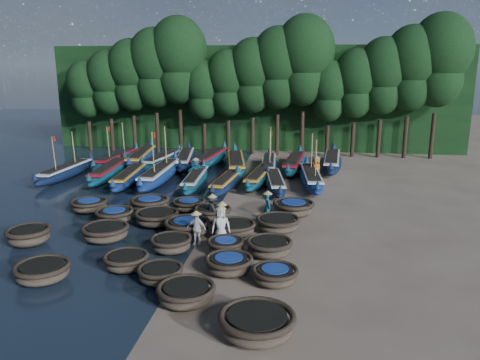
# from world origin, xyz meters

# --- Properties ---
(ground) EXTENTS (120.00, 120.00, 0.00)m
(ground) POSITION_xyz_m (0.00, 0.00, 0.00)
(ground) COLOR gray
(ground) RESTS_ON ground
(foliage_wall) EXTENTS (40.00, 3.00, 10.00)m
(foliage_wall) POSITION_xyz_m (0.00, 23.50, 5.00)
(foliage_wall) COLOR black
(foliage_wall) RESTS_ON ground
(coracle_3) EXTENTS (2.52, 2.52, 0.70)m
(coracle_3) POSITION_xyz_m (0.92, -8.61, 0.40)
(coracle_3) COLOR brown
(coracle_3) RESTS_ON ground
(coracle_4) EXTENTS (2.66, 2.66, 0.80)m
(coracle_4) POSITION_xyz_m (3.61, -10.34, 0.46)
(coracle_4) COLOR brown
(coracle_4) RESTS_ON ground
(coracle_5) EXTENTS (2.64, 2.64, 0.73)m
(coracle_5) POSITION_xyz_m (-5.05, -7.65, 0.42)
(coracle_5) COLOR brown
(coracle_5) RESTS_ON ground
(coracle_6) EXTENTS (1.93, 1.93, 0.68)m
(coracle_6) POSITION_xyz_m (-2.22, -6.20, 0.39)
(coracle_6) COLOR brown
(coracle_6) RESTS_ON ground
(coracle_7) EXTENTS (1.81, 1.81, 0.65)m
(coracle_7) POSITION_xyz_m (-0.48, -7.11, 0.37)
(coracle_7) COLOR brown
(coracle_7) RESTS_ON ground
(coracle_8) EXTENTS (2.17, 2.17, 0.71)m
(coracle_8) POSITION_xyz_m (2.03, -5.97, 0.41)
(coracle_8) COLOR brown
(coracle_8) RESTS_ON ground
(coracle_9) EXTENTS (2.21, 2.21, 0.66)m
(coracle_9) POSITION_xyz_m (3.93, -6.67, 0.38)
(coracle_9) COLOR brown
(coracle_9) RESTS_ON ground
(coracle_10) EXTENTS (2.43, 2.43, 0.82)m
(coracle_10) POSITION_xyz_m (-7.74, -4.20, 0.47)
(coracle_10) COLOR brown
(coracle_10) RESTS_ON ground
(coracle_11) EXTENTS (2.64, 2.64, 0.77)m
(coracle_11) POSITION_xyz_m (-4.39, -3.23, 0.44)
(coracle_11) COLOR brown
(coracle_11) RESTS_ON ground
(coracle_12) EXTENTS (1.89, 1.89, 0.72)m
(coracle_12) POSITION_xyz_m (-0.90, -4.15, 0.41)
(coracle_12) COLOR brown
(coracle_12) RESTS_ON ground
(coracle_13) EXTENTS (1.94, 1.94, 0.68)m
(coracle_13) POSITION_xyz_m (1.56, -4.01, 0.39)
(coracle_13) COLOR brown
(coracle_13) RESTS_ON ground
(coracle_14) EXTENTS (2.42, 2.42, 0.77)m
(coracle_14) POSITION_xyz_m (3.51, -4.01, 0.44)
(coracle_14) COLOR brown
(coracle_14) RESTS_ON ground
(coracle_15) EXTENTS (2.18, 2.18, 0.75)m
(coracle_15) POSITION_xyz_m (-4.99, -0.69, 0.43)
(coracle_15) COLOR brown
(coracle_15) RESTS_ON ground
(coracle_16) EXTENTS (2.84, 2.84, 0.77)m
(coracle_16) POSITION_xyz_m (-2.65, -0.73, 0.44)
(coracle_16) COLOR brown
(coracle_16) RESTS_ON ground
(coracle_17) EXTENTS (2.77, 2.77, 0.82)m
(coracle_17) POSITION_xyz_m (-0.69, -2.03, 0.47)
(coracle_17) COLOR brown
(coracle_17) RESTS_ON ground
(coracle_18) EXTENTS (2.27, 2.27, 0.70)m
(coracle_18) POSITION_xyz_m (1.59, -1.73, 0.40)
(coracle_18) COLOR brown
(coracle_18) RESTS_ON ground
(coracle_19) EXTENTS (2.30, 2.30, 0.75)m
(coracle_19) POSITION_xyz_m (3.70, -0.78, 0.43)
(coracle_19) COLOR brown
(coracle_19) RESTS_ON ground
(coracle_20) EXTENTS (2.57, 2.57, 0.70)m
(coracle_20) POSITION_xyz_m (-7.21, 1.00, 0.41)
(coracle_20) COLOR brown
(coracle_20) RESTS_ON ground
(coracle_21) EXTENTS (2.48, 2.48, 0.84)m
(coracle_21) POSITION_xyz_m (-3.73, 1.38, 0.49)
(coracle_21) COLOR brown
(coracle_21) RESTS_ON ground
(coracle_22) EXTENTS (2.10, 2.10, 0.67)m
(coracle_22) POSITION_xyz_m (-1.58, 1.91, 0.39)
(coracle_22) COLOR brown
(coracle_22) RESTS_ON ground
(coracle_23) EXTENTS (2.03, 2.03, 0.75)m
(coracle_23) POSITION_xyz_m (0.11, 0.46, 0.43)
(coracle_23) COLOR brown
(coracle_23) RESTS_ON ground
(coracle_24) EXTENTS (2.34, 2.34, 0.81)m
(coracle_24) POSITION_xyz_m (4.42, 1.88, 0.47)
(coracle_24) COLOR brown
(coracle_24) RESTS_ON ground
(long_boat_0) EXTENTS (1.80, 7.93, 3.37)m
(long_boat_0) POSITION_xyz_m (-12.48, 8.37, 0.54)
(long_boat_0) COLOR #101A3C
(long_boat_0) RESTS_ON ground
(long_boat_1) EXTENTS (2.08, 8.34, 1.47)m
(long_boat_1) POSITION_xyz_m (-9.30, 8.78, 0.56)
(long_boat_1) COLOR #0E3D4F
(long_boat_1) RESTS_ON ground
(long_boat_2) EXTENTS (1.97, 7.69, 1.36)m
(long_boat_2) POSITION_xyz_m (-7.27, 7.50, 0.52)
(long_boat_2) COLOR navy
(long_boat_2) RESTS_ON ground
(long_boat_3) EXTENTS (1.69, 9.13, 3.88)m
(long_boat_3) POSITION_xyz_m (-5.25, 8.21, 0.62)
(long_boat_3) COLOR navy
(long_boat_3) RESTS_ON ground
(long_boat_4) EXTENTS (1.62, 7.41, 1.30)m
(long_boat_4) POSITION_xyz_m (-2.47, 7.40, 0.50)
(long_boat_4) COLOR #0E3D4F
(long_boat_4) RESTS_ON ground
(long_boat_5) EXTENTS (2.00, 7.35, 1.30)m
(long_boat_5) POSITION_xyz_m (-0.19, 7.10, 0.49)
(long_boat_5) COLOR #101A3C
(long_boat_5) RESTS_ON ground
(long_boat_6) EXTENTS (2.18, 7.52, 1.33)m
(long_boat_6) POSITION_xyz_m (1.85, 8.75, 0.51)
(long_boat_6) COLOR #0E3D4F
(long_boat_6) RESTS_ON ground
(long_boat_7) EXTENTS (2.30, 7.24, 1.29)m
(long_boat_7) POSITION_xyz_m (3.04, 7.45, 0.49)
(long_boat_7) COLOR #101A3C
(long_boat_7) RESTS_ON ground
(long_boat_8) EXTENTS (2.12, 8.20, 3.49)m
(long_boat_8) POSITION_xyz_m (5.47, 8.79, 0.55)
(long_boat_8) COLOR navy
(long_boat_8) RESTS_ON ground
(long_boat_9) EXTENTS (2.00, 8.20, 3.49)m
(long_boat_9) POSITION_xyz_m (-10.50, 13.20, 0.55)
(long_boat_9) COLOR #0E3D4F
(long_boat_9) RESTS_ON ground
(long_boat_10) EXTENTS (2.58, 8.87, 1.57)m
(long_boat_10) POSITION_xyz_m (-8.71, 14.15, 0.60)
(long_boat_10) COLOR navy
(long_boat_10) RESTS_ON ground
(long_boat_11) EXTENTS (2.36, 7.38, 1.31)m
(long_boat_11) POSITION_xyz_m (-6.75, 13.66, 0.50)
(long_boat_11) COLOR #0E3D4F
(long_boat_11) RESTS_ON ground
(long_boat_12) EXTENTS (2.79, 8.40, 1.50)m
(long_boat_12) POSITION_xyz_m (-4.87, 13.87, 0.57)
(long_boat_12) COLOR #101A3C
(long_boat_12) RESTS_ON ground
(long_boat_13) EXTENTS (2.51, 8.55, 1.52)m
(long_boat_13) POSITION_xyz_m (-2.79, 14.29, 0.58)
(long_boat_13) COLOR #0E3D4F
(long_boat_13) RESTS_ON ground
(long_boat_14) EXTENTS (3.08, 9.01, 1.61)m
(long_boat_14) POSITION_xyz_m (-0.37, 12.51, 0.61)
(long_boat_14) COLOR #0E3D4F
(long_boat_14) RESTS_ON ground
(long_boat_15) EXTENTS (1.82, 8.03, 3.42)m
(long_boat_15) POSITION_xyz_m (2.21, 12.72, 0.54)
(long_boat_15) COLOR #101A3C
(long_boat_15) RESTS_ON ground
(long_boat_16) EXTENTS (2.24, 8.35, 1.48)m
(long_boat_16) POSITION_xyz_m (4.19, 13.49, 0.56)
(long_boat_16) COLOR #0E3D4F
(long_boat_16) RESTS_ON ground
(long_boat_17) EXTENTS (2.22, 8.77, 1.55)m
(long_boat_17) POSITION_xyz_m (7.20, 14.49, 0.59)
(long_boat_17) COLOR #101A3C
(long_boat_17) RESTS_ON ground
(fisherman_0) EXTENTS (0.97, 0.73, 1.99)m
(fisherman_0) POSITION_xyz_m (1.15, -2.85, 0.95)
(fisherman_0) COLOR silver
(fisherman_0) RESTS_ON ground
(fisherman_1) EXTENTS (0.56, 0.68, 1.79)m
(fisherman_1) POSITION_xyz_m (3.05, 0.80, 0.90)
(fisherman_1) COLOR #175360
(fisherman_1) RESTS_ON ground
(fisherman_2) EXTENTS (0.99, 1.08, 1.98)m
(fisherman_2) POSITION_xyz_m (1.08, -2.16, 0.93)
(fisherman_2) COLOR #B15F17
(fisherman_2) RESTS_ON ground
(fisherman_3) EXTENTS (1.08, 1.10, 1.71)m
(fisherman_3) POSITION_xyz_m (0.18, 0.03, 0.81)
(fisherman_3) COLOR black
(fisherman_3) RESTS_ON ground
(fisherman_4) EXTENTS (0.96, 0.52, 1.77)m
(fisherman_4) POSITION_xyz_m (0.03, -3.11, 0.86)
(fisherman_4) COLOR silver
(fisherman_4) RESTS_ON ground
(fisherman_5) EXTENTS (1.44, 1.49, 1.89)m
(fisherman_5) POSITION_xyz_m (-2.73, 8.71, 0.88)
(fisherman_5) COLOR #175360
(fisherman_5) RESTS_ON ground
(fisherman_6) EXTENTS (0.96, 0.99, 1.92)m
(fisherman_6) POSITION_xyz_m (5.86, 10.25, 0.92)
(fisherman_6) COLOR #B15F17
(fisherman_6) RESTS_ON ground
(tree_0) EXTENTS (3.68, 3.68, 8.68)m
(tree_0) POSITION_xyz_m (-16.00, 20.00, 5.97)
(tree_0) COLOR black
(tree_0) RESTS_ON ground
(tree_1) EXTENTS (4.09, 4.09, 9.65)m
(tree_1) POSITION_xyz_m (-13.70, 20.00, 6.65)
(tree_1) COLOR black
(tree_1) RESTS_ON ground
(tree_2) EXTENTS (4.51, 4.51, 10.63)m
(tree_2) POSITION_xyz_m (-11.40, 20.00, 7.32)
(tree_2) COLOR black
(tree_2) RESTS_ON ground
(tree_3) EXTENTS (4.92, 4.92, 11.60)m
(tree_3) POSITION_xyz_m (-9.10, 20.00, 8.00)
(tree_3) COLOR black
(tree_3) RESTS_ON ground
(tree_4) EXTENTS (5.34, 5.34, 12.58)m
(tree_4) POSITION_xyz_m (-6.80, 20.00, 8.67)
(tree_4) COLOR black
(tree_4) RESTS_ON ground
(tree_5) EXTENTS (3.68, 3.68, 8.68)m
(tree_5) POSITION_xyz_m (-4.50, 20.00, 5.97)
(tree_5) COLOR black
(tree_5) RESTS_ON ground
(tree_6) EXTENTS (4.09, 4.09, 9.65)m
(tree_6) POSITION_xyz_m (-2.20, 20.00, 6.65)
(tree_6) COLOR black
(tree_6) RESTS_ON ground
(tree_7) EXTENTS (4.51, 4.51, 10.63)m
(tree_7) POSITION_xyz_m (0.10, 20.00, 7.32)
(tree_7) COLOR black
(tree_7) RESTS_ON ground
(tree_8) EXTENTS (4.92, 4.92, 11.60)m
(tree_8) POSITION_xyz_m (2.40, 20.00, 8.00)
(tree_8) COLOR black
(tree_8) RESTS_ON ground
(tree_9) EXTENTS (5.34, 5.34, 12.58)m
(tree_9) POSITION_xyz_m (4.70, 20.00, 8.67)
(tree_9) COLOR black
(tree_9) RESTS_ON ground
(tree_10) EXTENTS (3.68, 3.68, 8.68)m
(tree_10) POSITION_xyz_m (7.00, 20.00, 5.97)
(tree_10) COLOR black
(tree_10) RESTS_ON ground
(tree_11) EXTENTS (4.09, 4.09, 9.65)m
(tree_11) POSITION_xyz_m (9.30, 20.00, 6.65)
(tree_11) COLOR black
(tree_11) RESTS_ON ground
(tree_12) EXTENTS (4.51, 4.51, 10.63)m
(tree_12) POSITION_xyz_m (11.60, 20.00, 7.32)
(tree_12) COLOR black
(tree_12) RESTS_ON ground
(tree_13) EXTENTS (4.92, 4.92, 11.60)m
(tree_13) POSITION_xyz_m (13.90, 20.00, 8.00)
(tree_13) COLOR black
(tree_13) RESTS_ON ground
(tree_14) EXTENTS (5.34, 5.34, 12.58)m
(tree_14) POSITION_xyz_m (16.20, 20.00, 8.67)
(tree_14) COLOR black
(tree_14) RESTS_ON ground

